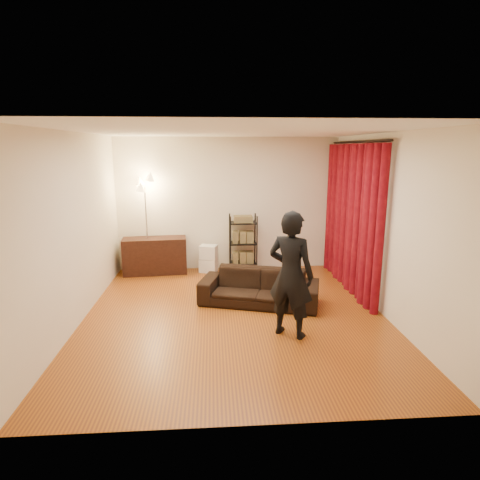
{
  "coord_description": "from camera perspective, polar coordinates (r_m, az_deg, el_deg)",
  "views": [
    {
      "loc": [
        -0.32,
        -5.67,
        2.47
      ],
      "look_at": [
        0.1,
        0.3,
        1.1
      ],
      "focal_mm": 30.0,
      "sensor_mm": 36.0,
      "label": 1
    }
  ],
  "objects": [
    {
      "name": "floor",
      "position": [
        6.19,
        -0.74,
        -10.61
      ],
      "size": [
        5.0,
        5.0,
        0.0
      ],
      "primitive_type": "plane",
      "color": "#984E0F",
      "rests_on": "ground"
    },
    {
      "name": "ceiling",
      "position": [
        5.68,
        -0.82,
        15.21
      ],
      "size": [
        5.0,
        5.0,
        0.0
      ],
      "primitive_type": "plane",
      "rotation": [
        3.14,
        0.0,
        0.0
      ],
      "color": "white",
      "rests_on": "ground"
    },
    {
      "name": "wall_back",
      "position": [
        8.25,
        -1.76,
        5.08
      ],
      "size": [
        5.0,
        0.0,
        5.0
      ],
      "primitive_type": "plane",
      "rotation": [
        1.57,
        0.0,
        0.0
      ],
      "color": "beige",
      "rests_on": "ground"
    },
    {
      "name": "wall_front",
      "position": [
        3.38,
        1.61,
        -6.47
      ],
      "size": [
        5.0,
        0.0,
        5.0
      ],
      "primitive_type": "plane",
      "rotation": [
        -1.57,
        0.0,
        0.0
      ],
      "color": "beige",
      "rests_on": "ground"
    },
    {
      "name": "wall_left",
      "position": [
        6.1,
        -22.41,
        1.32
      ],
      "size": [
        0.0,
        5.0,
        5.0
      ],
      "primitive_type": "plane",
      "rotation": [
        1.57,
        0.0,
        1.57
      ],
      "color": "beige",
      "rests_on": "ground"
    },
    {
      "name": "wall_right",
      "position": [
        6.32,
        20.04,
        1.91
      ],
      "size": [
        0.0,
        5.0,
        5.0
      ],
      "primitive_type": "plane",
      "rotation": [
        1.57,
        0.0,
        -1.57
      ],
      "color": "beige",
      "rests_on": "ground"
    },
    {
      "name": "curtain_rod",
      "position": [
        7.23,
        16.41,
        13.26
      ],
      "size": [
        0.04,
        2.65,
        0.04
      ],
      "primitive_type": "cylinder",
      "rotation": [
        1.57,
        0.0,
        0.0
      ],
      "color": "black",
      "rests_on": "wall_right"
    },
    {
      "name": "curtain",
      "position": [
        7.32,
        15.62,
        3.02
      ],
      "size": [
        0.22,
        2.65,
        2.55
      ],
      "primitive_type": null,
      "color": "maroon",
      "rests_on": "ground"
    },
    {
      "name": "sofa",
      "position": [
        6.53,
        2.73,
        -6.75
      ],
      "size": [
        2.02,
        1.24,
        0.55
      ],
      "primitive_type": "imported",
      "rotation": [
        0.0,
        0.0,
        -0.28
      ],
      "color": "black",
      "rests_on": "ground"
    },
    {
      "name": "person",
      "position": [
        5.32,
        7.23,
        -4.91
      ],
      "size": [
        0.74,
        0.68,
        1.7
      ],
      "primitive_type": "imported",
      "rotation": [
        0.0,
        0.0,
        2.56
      ],
      "color": "black",
      "rests_on": "ground"
    },
    {
      "name": "media_cabinet",
      "position": [
        8.25,
        -11.99,
        -2.18
      ],
      "size": [
        1.28,
        0.58,
        0.73
      ],
      "primitive_type": "cube",
      "rotation": [
        0.0,
        0.0,
        0.09
      ],
      "color": "black",
      "rests_on": "ground"
    },
    {
      "name": "storage_boxes",
      "position": [
        8.19,
        -4.5,
        -2.64
      ],
      "size": [
        0.39,
        0.34,
        0.56
      ],
      "primitive_type": null,
      "rotation": [
        0.0,
        0.0,
        -0.24
      ],
      "color": "silver",
      "rests_on": "ground"
    },
    {
      "name": "wire_shelf",
      "position": [
        8.19,
        0.44,
        -0.43
      ],
      "size": [
        0.54,
        0.38,
        1.17
      ],
      "primitive_type": null,
      "rotation": [
        0.0,
        0.0,
        0.02
      ],
      "color": "black",
      "rests_on": "ground"
    },
    {
      "name": "floor_lamp",
      "position": [
        8.14,
        -13.15,
        1.98
      ],
      "size": [
        0.41,
        0.41,
        1.95
      ],
      "primitive_type": null,
      "rotation": [
        0.0,
        0.0,
        0.18
      ],
      "color": "silver",
      "rests_on": "ground"
    }
  ]
}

